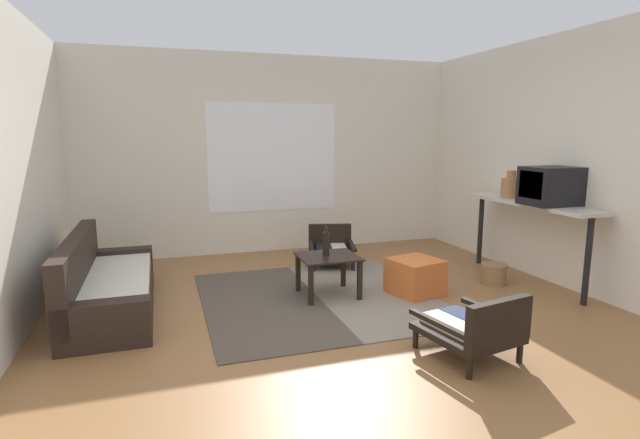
# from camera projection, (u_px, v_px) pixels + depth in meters

# --- Properties ---
(ground_plane) EXTENTS (7.80, 7.80, 0.00)m
(ground_plane) POSITION_uv_depth(u_px,v_px,m) (353.00, 328.00, 4.16)
(ground_plane) COLOR olive
(far_wall_with_window) EXTENTS (5.60, 0.13, 2.70)m
(far_wall_with_window) POSITION_uv_depth(u_px,v_px,m) (272.00, 155.00, 6.79)
(far_wall_with_window) COLOR silver
(far_wall_with_window) RESTS_ON ground
(side_wall_right) EXTENTS (0.12, 6.60, 2.70)m
(side_wall_right) POSITION_uv_depth(u_px,v_px,m) (583.00, 162.00, 5.02)
(side_wall_right) COLOR silver
(side_wall_right) RESTS_ON ground
(area_rug) EXTENTS (2.27, 2.36, 0.01)m
(area_rug) POSITION_uv_depth(u_px,v_px,m) (318.00, 297.00, 4.92)
(area_rug) COLOR #4C4238
(area_rug) RESTS_ON ground
(couch) EXTENTS (0.72, 2.02, 0.71)m
(couch) POSITION_uv_depth(u_px,v_px,m) (105.00, 287.00, 4.56)
(couch) COLOR black
(couch) RESTS_ON ground
(coffee_table) EXTENTS (0.59, 0.54, 0.42)m
(coffee_table) POSITION_uv_depth(u_px,v_px,m) (328.00, 264.00, 4.93)
(coffee_table) COLOR black
(coffee_table) RESTS_ON ground
(armchair_by_window) EXTENTS (0.70, 0.76, 0.48)m
(armchair_by_window) POSITION_uv_depth(u_px,v_px,m) (331.00, 248.00, 6.17)
(armchair_by_window) COLOR black
(armchair_by_window) RESTS_ON ground
(armchair_striped_foreground) EXTENTS (0.69, 0.74, 0.52)m
(armchair_striped_foreground) POSITION_uv_depth(u_px,v_px,m) (474.00, 327.00, 3.55)
(armchair_striped_foreground) COLOR black
(armchair_striped_foreground) RESTS_ON ground
(ottoman_orange) EXTENTS (0.56, 0.56, 0.37)m
(ottoman_orange) POSITION_uv_depth(u_px,v_px,m) (415.00, 277.00, 5.01)
(ottoman_orange) COLOR #D1662D
(ottoman_orange) RESTS_ON ground
(console_shelf) EXTENTS (0.39, 1.77, 0.91)m
(console_shelf) POSITION_uv_depth(u_px,v_px,m) (529.00, 211.00, 5.36)
(console_shelf) COLOR beige
(console_shelf) RESTS_ON ground
(crt_television) EXTENTS (0.52, 0.42, 0.40)m
(crt_television) POSITION_uv_depth(u_px,v_px,m) (551.00, 186.00, 5.03)
(crt_television) COLOR black
(crt_television) RESTS_ON console_shelf
(clay_vase) EXTENTS (0.22, 0.22, 0.31)m
(clay_vase) POSITION_uv_depth(u_px,v_px,m) (511.00, 187.00, 5.61)
(clay_vase) COLOR #A87047
(clay_vase) RESTS_ON console_shelf
(glass_bottle) EXTENTS (0.07, 0.07, 0.30)m
(glass_bottle) POSITION_uv_depth(u_px,v_px,m) (326.00, 243.00, 4.91)
(glass_bottle) COLOR black
(glass_bottle) RESTS_ON coffee_table
(wicker_basket) EXTENTS (0.28, 0.28, 0.22)m
(wicker_basket) POSITION_uv_depth(u_px,v_px,m) (493.00, 274.00, 5.38)
(wicker_basket) COLOR olive
(wicker_basket) RESTS_ON ground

